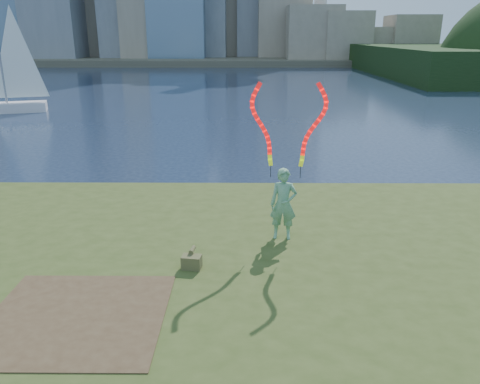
{
  "coord_description": "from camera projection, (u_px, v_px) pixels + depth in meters",
  "views": [
    {
      "loc": [
        0.84,
        -10.52,
        5.7
      ],
      "look_at": [
        0.75,
        1.0,
        1.8
      ],
      "focal_mm": 35.0,
      "sensor_mm": 36.0,
      "label": 1
    }
  ],
  "objects": [
    {
      "name": "grassy_knoll",
      "position": [
        202.0,
        311.0,
        9.52
      ],
      "size": [
        20.0,
        18.0,
        0.8
      ],
      "color": "#384719",
      "rests_on": "ground"
    },
    {
      "name": "dirt_patch",
      "position": [
        77.0,
        317.0,
        8.53
      ],
      "size": [
        3.2,
        3.0,
        0.02
      ],
      "primitive_type": "cube",
      "color": "#47331E",
      "rests_on": "grassy_knoll"
    },
    {
      "name": "woman_with_ribbons",
      "position": [
        284.0,
        185.0,
        11.43
      ],
      "size": [
        2.12,
        0.5,
        4.17
      ],
      "rotation": [
        0.0,
        0.0,
        -0.1
      ],
      "color": "#197333",
      "rests_on": "grassy_knoll"
    },
    {
      "name": "sailboat",
      "position": [
        10.0,
        92.0,
        35.4
      ],
      "size": [
        5.86,
        3.38,
        8.89
      ],
      "rotation": [
        0.0,
        0.0,
        0.31
      ],
      "color": "silver",
      "rests_on": "ground"
    },
    {
      "name": "far_shore",
      "position": [
        240.0,
        59.0,
        101.58
      ],
      "size": [
        320.0,
        40.0,
        1.2
      ],
      "primitive_type": "cube",
      "color": "brown",
      "rests_on": "ground"
    },
    {
      "name": "ground",
      "position": [
        210.0,
        272.0,
        11.8
      ],
      "size": [
        320.0,
        320.0,
        0.0
      ],
      "primitive_type": "plane",
      "color": "#17233B",
      "rests_on": "ground"
    },
    {
      "name": "canvas_bag",
      "position": [
        192.0,
        261.0,
        10.27
      ],
      "size": [
        0.46,
        0.52,
        0.4
      ],
      "rotation": [
        0.0,
        0.0,
        -0.14
      ],
      "color": "#4B522A",
      "rests_on": "grassy_knoll"
    }
  ]
}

